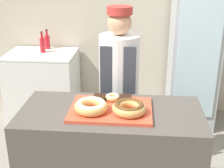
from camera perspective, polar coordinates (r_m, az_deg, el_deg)
name	(u,v)px	position (r m, az deg, el deg)	size (l,w,h in m)	color
wall_back	(125,15)	(4.30, 2.43, 12.46)	(8.00, 0.06, 2.70)	#BCB29E
display_counter	(111,165)	(2.62, -0.20, -14.52)	(1.39, 0.66, 0.97)	#4C4742
serving_tray	(111,110)	(2.36, -0.21, -4.69)	(0.61, 0.46, 0.02)	#D84C33
donut_light_glaze	(91,106)	(2.29, -3.84, -4.03)	(0.25, 0.25, 0.08)	tan
donut_chocolate_glaze	(129,107)	(2.27, 3.15, -4.30)	(0.25, 0.25, 0.08)	tan
donut_mini_center	(113,97)	(2.48, 0.11, -2.40)	(0.12, 0.12, 0.04)	tan
brownie_back_left	(100,97)	(2.50, -2.24, -2.47)	(0.10, 0.10, 0.03)	black
brownie_back_right	(125,98)	(2.48, 2.46, -2.64)	(0.10, 0.10, 0.03)	black
baker_person	(119,90)	(3.00, 1.27, -1.05)	(0.37, 0.37, 1.66)	#4C4C51
beverage_fridge	(194,51)	(4.03, 14.76, 5.89)	(0.58, 0.64, 1.97)	#ADB2B7
chest_freezer	(43,85)	(4.34, -12.43, -0.20)	(0.89, 0.68, 0.91)	silver
bottle_red	(42,44)	(4.21, -12.61, 7.08)	(0.07, 0.07, 0.28)	red
bottle_red_b	(47,41)	(4.39, -11.75, 7.67)	(0.07, 0.07, 0.26)	red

